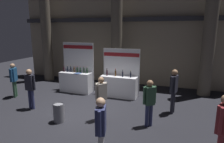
# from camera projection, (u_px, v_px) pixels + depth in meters

# --- Properties ---
(ground_plane) EXTENTS (26.48, 26.48, 0.00)m
(ground_plane) POSITION_uv_depth(u_px,v_px,m) (86.00, 113.00, 7.85)
(ground_plane) COLOR black
(hall_colonnade) EXTENTS (13.24, 1.45, 6.91)m
(hall_colonnade) POSITION_uv_depth(u_px,v_px,m) (121.00, 27.00, 11.49)
(hall_colonnade) COLOR gray
(hall_colonnade) RESTS_ON ground_plane
(exhibitor_booth_0) EXTENTS (1.76, 0.73, 2.56)m
(exhibitor_booth_0) POSITION_uv_depth(u_px,v_px,m) (76.00, 80.00, 10.39)
(exhibitor_booth_0) COLOR white
(exhibitor_booth_0) RESTS_ON ground_plane
(exhibitor_booth_1) EXTENTS (1.85, 0.66, 2.33)m
(exhibitor_booth_1) POSITION_uv_depth(u_px,v_px,m) (119.00, 84.00, 9.63)
(exhibitor_booth_1) COLOR white
(exhibitor_booth_1) RESTS_ON ground_plane
(trash_bin) EXTENTS (0.40, 0.40, 0.68)m
(trash_bin) POSITION_uv_depth(u_px,v_px,m) (59.00, 113.00, 7.03)
(trash_bin) COLOR slate
(trash_bin) RESTS_ON ground_plane
(visitor_0) EXTENTS (0.33, 0.55, 1.71)m
(visitor_0) POSITION_uv_depth(u_px,v_px,m) (101.00, 125.00, 4.72)
(visitor_0) COLOR silver
(visitor_0) RESTS_ON ground_plane
(visitor_1) EXTENTS (0.53, 0.24, 1.69)m
(visitor_1) POSITION_uv_depth(u_px,v_px,m) (30.00, 86.00, 8.04)
(visitor_1) COLOR navy
(visitor_1) RESTS_ON ground_plane
(visitor_2) EXTENTS (0.40, 0.43, 1.62)m
(visitor_2) POSITION_uv_depth(u_px,v_px,m) (101.00, 95.00, 7.06)
(visitor_2) COLOR maroon
(visitor_2) RESTS_ON ground_plane
(visitor_3) EXTENTS (0.37, 0.54, 1.66)m
(visitor_3) POSITION_uv_depth(u_px,v_px,m) (14.00, 77.00, 9.48)
(visitor_3) COLOR #33563D
(visitor_3) RESTS_ON ground_plane
(visitor_4) EXTENTS (0.29, 0.57, 1.76)m
(visitor_4) POSITION_uv_depth(u_px,v_px,m) (174.00, 87.00, 7.61)
(visitor_4) COLOR #23232D
(visitor_4) RESTS_ON ground_plane
(visitor_5) EXTENTS (0.40, 0.37, 1.63)m
(visitor_5) POSITION_uv_depth(u_px,v_px,m) (149.00, 100.00, 6.58)
(visitor_5) COLOR navy
(visitor_5) RESTS_ON ground_plane
(visitor_6) EXTENTS (0.39, 0.49, 1.82)m
(visitor_6) POSITION_uv_depth(u_px,v_px,m) (224.00, 124.00, 4.59)
(visitor_6) COLOR maroon
(visitor_6) RESTS_ON ground_plane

